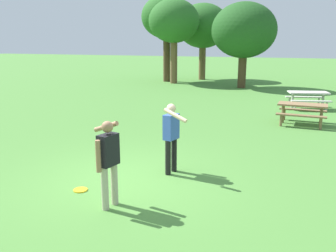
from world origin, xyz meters
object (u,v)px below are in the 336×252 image
Objects in this scene: person_catcher at (108,158)px; tree_tall_left at (167,18)px; person_thrower at (172,133)px; picnic_table_far at (308,96)px; tree_slender_mid at (244,31)px; frisbee at (80,190)px; picnic_table_near at (302,109)px; tree_broad_center at (174,22)px; tree_far_right at (203,26)px.

person_catcher is 0.26× the size of tree_tall_left.
person_catcher is (-0.52, -2.04, 0.00)m from person_thrower.
picnic_table_far is at bearing -40.34° from tree_tall_left.
picnic_table_far is at bearing -58.84° from tree_slender_mid.
picnic_table_near reaches higher than frisbee.
person_thrower is 0.31× the size of tree_slender_mid.
tree_broad_center reaches higher than frisbee.
tree_far_right is (-2.96, 21.74, 4.04)m from frisbee.
person_catcher is 0.83× the size of picnic_table_far.
tree_tall_left is (-9.73, 8.27, 4.04)m from picnic_table_far.
picnic_table_near is 0.90× the size of picnic_table_far.
frisbee is 0.15× the size of picnic_table_far.
frisbee is 19.58m from tree_broad_center.
tree_slender_mid reaches higher than picnic_table_near.
tree_far_right reaches higher than picnic_table_far.
person_thrower is at bearing -69.91° from tree_tall_left.
person_catcher is 20.04m from tree_broad_center.
person_catcher is 5.66× the size of frisbee.
tree_tall_left reaches higher than person_thrower.
person_catcher is at bearing -73.16° from tree_tall_left.
tree_tall_left is at bearing 162.61° from tree_slender_mid.
tree_slender_mid is at bearing -17.39° from tree_tall_left.
tree_tall_left is 1.08× the size of tree_far_right.
picnic_table_far is 13.40m from tree_tall_left.
picnic_table_near is 16.03m from tree_far_right.
person_thrower is at bearing 75.75° from person_catcher.
tree_tall_left is at bearing 133.20° from tree_broad_center.
tree_tall_left is at bearing 106.84° from person_catcher.
person_thrower reaches higher than picnic_table_near.
tree_tall_left is 1.32m from tree_broad_center.
person_catcher is at bearing -25.56° from frisbee.
frisbee is 12.21m from picnic_table_far.
tree_slender_mid is (0.72, 17.73, 3.59)m from frisbee.
person_catcher is at bearing -89.33° from tree_slender_mid.
picnic_table_far is at bearing 85.43° from picnic_table_near.
frisbee is at bearing -118.78° from picnic_table_near.
frisbee is at bearing -92.31° from tree_slender_mid.
tree_tall_left is (-6.05, 20.00, 3.65)m from person_catcher.
tree_broad_center is at bearing 105.20° from person_catcher.
person_thrower reaches higher than frisbee.
person_thrower is at bearing -77.67° from tree_far_right.
picnic_table_far is (4.61, 11.29, 0.55)m from frisbee.
person_thrower is 0.28× the size of tree_broad_center.
person_catcher is 18.37m from tree_slender_mid.
picnic_table_far is (0.27, 3.40, 0.00)m from picnic_table_near.
tree_far_right is at bearing 102.33° from person_thrower.
picnic_table_far is 0.32× the size of tree_tall_left.
picnic_table_near is 0.31× the size of tree_broad_center.
tree_slender_mid reaches higher than person_thrower.
tree_broad_center is 5.10m from tree_slender_mid.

